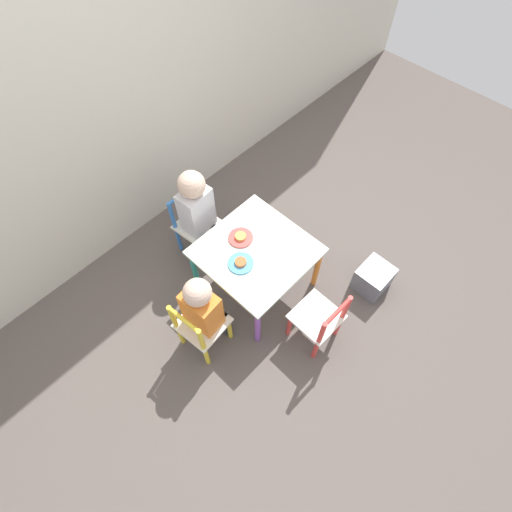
# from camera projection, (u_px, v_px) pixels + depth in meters

# --- Properties ---
(ground_plane) EXTENTS (6.00, 6.00, 0.00)m
(ground_plane) POSITION_uv_depth(u_px,v_px,m) (256.00, 284.00, 2.74)
(ground_plane) COLOR #5B514C
(house_wall) EXTENTS (6.00, 0.06, 2.60)m
(house_wall) POSITION_uv_depth(u_px,v_px,m) (114.00, 41.00, 2.01)
(house_wall) COLOR beige
(house_wall) RESTS_ON ground_plane
(kids_table) EXTENTS (0.62, 0.62, 0.42)m
(kids_table) POSITION_uv_depth(u_px,v_px,m) (256.00, 255.00, 2.43)
(kids_table) COLOR silver
(kids_table) RESTS_ON ground_plane
(chair_blue) EXTENTS (0.28, 0.28, 0.51)m
(chair_blue) POSITION_uv_depth(u_px,v_px,m) (195.00, 224.00, 2.71)
(chair_blue) COLOR silver
(chair_blue) RESTS_ON ground_plane
(chair_yellow) EXTENTS (0.28, 0.28, 0.51)m
(chair_yellow) POSITION_uv_depth(u_px,v_px,m) (200.00, 327.00, 2.31)
(chair_yellow) COLOR silver
(chair_yellow) RESTS_ON ground_plane
(chair_red) EXTENTS (0.27, 0.27, 0.51)m
(chair_red) POSITION_uv_depth(u_px,v_px,m) (319.00, 320.00, 2.33)
(chair_red) COLOR silver
(chair_red) RESTS_ON ground_plane
(child_back) EXTENTS (0.21, 0.22, 0.75)m
(child_back) POSITION_uv_depth(u_px,v_px,m) (198.00, 209.00, 2.51)
(child_back) COLOR #4C608E
(child_back) RESTS_ON ground_plane
(child_left) EXTENTS (0.22, 0.21, 0.69)m
(child_left) POSITION_uv_depth(u_px,v_px,m) (204.00, 307.00, 2.20)
(child_left) COLOR #38383D
(child_left) RESTS_ON ground_plane
(plate_back) EXTENTS (0.15, 0.15, 0.03)m
(plate_back) POSITION_uv_depth(u_px,v_px,m) (241.00, 237.00, 2.42)
(plate_back) COLOR #E54C47
(plate_back) RESTS_ON kids_table
(plate_left) EXTENTS (0.15, 0.15, 0.03)m
(plate_left) POSITION_uv_depth(u_px,v_px,m) (241.00, 263.00, 2.33)
(plate_left) COLOR #4C9EE0
(plate_left) RESTS_ON kids_table
(storage_bin) EXTENTS (0.22, 0.20, 0.20)m
(storage_bin) POSITION_uv_depth(u_px,v_px,m) (373.00, 278.00, 2.65)
(storage_bin) COLOR slate
(storage_bin) RESTS_ON ground_plane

